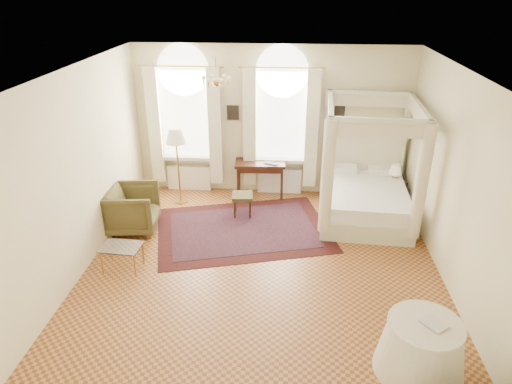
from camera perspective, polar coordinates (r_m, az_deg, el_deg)
ground at (r=8.09m, az=0.83°, el=-8.76°), size 6.00×6.00×0.00m
room_walls at (r=7.17m, az=0.92°, el=4.47°), size 6.00×6.00×6.00m
window_left at (r=10.30m, az=-8.78°, el=7.81°), size 1.62×0.27×3.29m
window_right at (r=10.04m, az=3.09°, el=7.61°), size 1.62×0.27×3.29m
chandelier at (r=8.16m, az=-4.99°, el=13.73°), size 0.51×0.45×0.50m
wall_pictures at (r=10.02m, az=2.50°, el=9.99°), size 2.54×0.03×0.39m
canopy_bed at (r=9.51m, az=13.46°, el=-0.20°), size 1.94×2.33×2.41m
nightstand at (r=10.37m, az=16.81°, el=-0.07°), size 0.49×0.47×0.55m
nightstand_lamp at (r=10.11m, az=17.04°, el=2.59°), size 0.27×0.27×0.40m
writing_desk at (r=10.16m, az=0.50°, el=3.18°), size 1.13×0.63×0.83m
laptop at (r=10.03m, az=2.04°, el=3.68°), size 0.38×0.32×0.03m
stool at (r=9.41m, az=-1.70°, el=-0.74°), size 0.45×0.45×0.48m
armchair at (r=9.20m, az=-15.23°, el=-2.04°), size 1.07×1.04×0.88m
coffee_table at (r=8.02m, az=-16.48°, el=-6.80°), size 0.69×0.50×0.45m
floor_lamp at (r=9.74m, az=-9.97°, el=6.46°), size 0.44×0.44×1.70m
oriental_rug at (r=9.06m, az=-1.62°, el=-4.67°), size 3.82×3.16×0.01m
side_table at (r=6.30m, az=19.97°, el=-17.83°), size 1.11×1.11×0.76m
book at (r=5.99m, az=20.69°, el=-15.52°), size 0.35×0.36×0.03m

